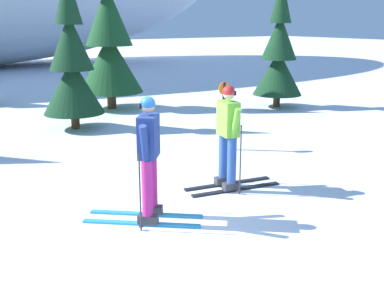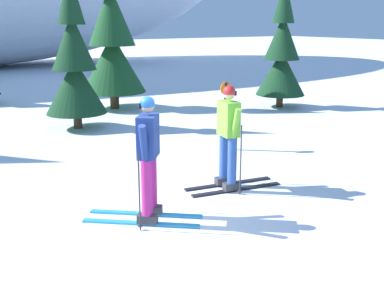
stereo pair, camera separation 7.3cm
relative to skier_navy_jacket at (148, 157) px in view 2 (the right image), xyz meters
name	(u,v)px [view 2 (the right image)]	position (x,y,z in m)	size (l,w,h in m)	color
ground_plane	(140,228)	(-0.23, -0.16, -0.94)	(120.00, 120.00, 0.00)	white
skier_navy_jacket	(148,157)	(0.00, 0.00, 0.00)	(1.56, 1.39, 1.78)	#2893CC
skier_lime_jacket	(229,136)	(1.72, 0.45, -0.02)	(1.67, 0.78, 1.75)	black
pine_tree_center_right	(74,63)	(1.10, 6.26, 0.76)	(1.57, 1.57, 4.07)	#47301E
pine_tree_right	(112,39)	(3.08, 8.44, 1.27)	(2.04, 2.04, 5.29)	#47301E
pine_tree_far_right	(282,54)	(7.74, 5.73, 0.77)	(1.58, 1.58, 4.09)	#47301E
trail_marker_post	(225,112)	(3.13, 2.47, -0.09)	(0.28, 0.07, 1.50)	black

